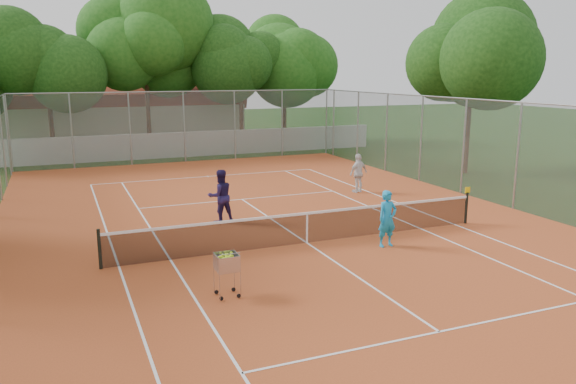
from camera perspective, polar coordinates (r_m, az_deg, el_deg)
name	(u,v)px	position (r m, az deg, el deg)	size (l,w,h in m)	color
ground	(307,244)	(17.02, 1.93, -5.27)	(120.00, 120.00, 0.00)	#14330E
court_pad	(307,243)	(17.02, 1.93, -5.24)	(18.00, 34.00, 0.02)	#B34D22
court_lines	(307,243)	(17.01, 1.93, -5.19)	(10.98, 23.78, 0.01)	white
tennis_net	(307,227)	(16.87, 1.95, -3.61)	(11.88, 0.10, 0.98)	black
perimeter_fence	(307,179)	(16.53, 1.98, 1.36)	(18.00, 34.00, 4.00)	slate
boundary_wall	(178,145)	(34.72, -11.11, 4.73)	(26.00, 0.30, 1.50)	silver
clubhouse	(123,111)	(44.14, -16.38, 7.89)	(16.40, 9.00, 4.40)	beige
tropical_trees	(166,73)	(37.40, -12.32, 11.73)	(29.00, 19.00, 10.00)	#13370D
player_near	(387,219)	(16.74, 10.05, -2.68)	(0.61, 0.40, 1.68)	#178DC8
player_far_left	(220,196)	(19.29, -6.89, -0.40)	(0.89, 0.69, 1.82)	#1F1643
player_far_right	(358,173)	(24.12, 7.16, 1.93)	(0.98, 0.41, 1.67)	silver
ball_hopper	(227,273)	(13.01, -6.21, -8.22)	(0.54, 0.54, 1.11)	#B1B1B8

